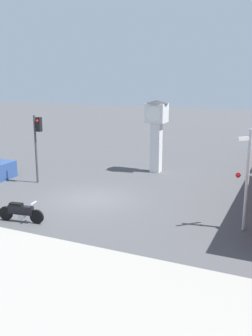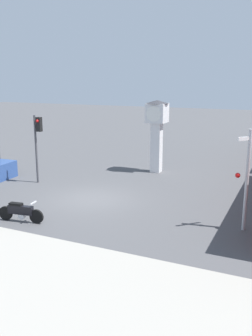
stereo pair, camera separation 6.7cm
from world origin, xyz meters
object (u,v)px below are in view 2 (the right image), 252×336
at_px(traffic_light, 38,137).
at_px(railroad_crossing_signal, 247,177).
at_px(motorcycle, 21,212).
at_px(clock_tower, 157,125).

height_order(traffic_light, railroad_crossing_signal, railroad_crossing_signal).
xyz_separation_m(traffic_light, railroad_crossing_signal, (11.67, -2.29, -0.49)).
distance_m(motorcycle, clock_tower, 11.07).
xyz_separation_m(motorcycle, railroad_crossing_signal, (8.64, 2.99, 1.76)).
bearing_deg(railroad_crossing_signal, motorcycle, -160.90).
bearing_deg(clock_tower, traffic_light, -134.73).
height_order(motorcycle, railroad_crossing_signal, railroad_crossing_signal).
bearing_deg(railroad_crossing_signal, clock_tower, 130.59).
distance_m(traffic_light, railroad_crossing_signal, 11.90).
distance_m(motorcycle, railroad_crossing_signal, 9.31).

